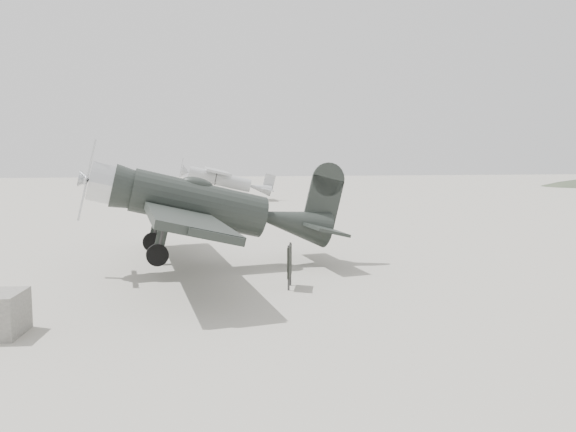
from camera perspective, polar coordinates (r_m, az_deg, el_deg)
The scene contains 4 objects.
ground at distance 16.47m, azimuth 0.80°, elevation -5.64°, with size 160.00×160.00×0.00m, color gray.
lowwing_monoplane at distance 16.81m, azimuth -7.82°, elevation 0.89°, with size 7.73×10.83×3.49m.
highwing_monoplane at distance 43.06m, azimuth -6.56°, elevation 3.94°, with size 7.16×10.04×2.86m.
sign_board at distance 14.31m, azimuth 0.15°, elevation -4.66°, with size 0.27×0.77×1.13m.
Camera 1 is at (-3.25, -15.80, 3.33)m, focal length 35.00 mm.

